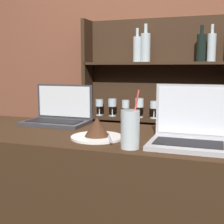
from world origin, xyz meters
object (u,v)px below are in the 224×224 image
laptop_near (58,115)px  water_glass (130,129)px  laptop_far (190,132)px  cake_plate (97,130)px

laptop_near → water_glass: water_glass is taller
laptop_far → cake_plate: size_ratio=1.33×
laptop_far → cake_plate: 0.39m
laptop_near → laptop_far: 0.78m
laptop_near → cake_plate: size_ratio=1.51×
laptop_near → cake_plate: (0.34, -0.28, -0.01)m
cake_plate → water_glass: water_glass is taller
laptop_near → water_glass: 0.65m
cake_plate → laptop_far: bearing=3.0°
laptop_near → laptop_far: bearing=-19.4°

